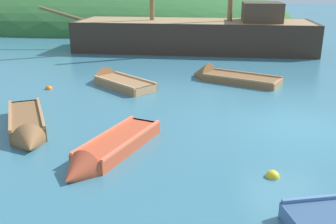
{
  "coord_description": "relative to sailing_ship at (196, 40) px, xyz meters",
  "views": [
    {
      "loc": [
        -4.76,
        -10.19,
        4.09
      ],
      "look_at": [
        -3.58,
        1.3,
        0.1
      ],
      "focal_mm": 40.8,
      "sensor_mm": 36.0,
      "label": 1
    }
  ],
  "objects": [
    {
      "name": "rowboat_near_dock",
      "position": [
        -7.09,
        -12.83,
        -0.52
      ],
      "size": [
        1.83,
        3.66,
        0.88
      ],
      "rotation": [
        0.0,
        0.0,
        4.98
      ],
      "color": "brown",
      "rests_on": "ground"
    },
    {
      "name": "buoy_yellow",
      "position": [
        -1.07,
        -16.12,
        -0.65
      ],
      "size": [
        0.31,
        0.31,
        0.31
      ],
      "primitive_type": "sphere",
      "color": "yellow",
      "rests_on": "ground"
    },
    {
      "name": "sailing_ship",
      "position": [
        0.0,
        0.0,
        0.0
      ],
      "size": [
        16.96,
        7.34,
        10.61
      ],
      "rotation": [
        0.0,
        0.0,
        2.91
      ],
      "color": "#38281E",
      "rests_on": "ground"
    },
    {
      "name": "rowboat_outer_right",
      "position": [
        -4.72,
        -14.7,
        -0.55
      ],
      "size": [
        2.61,
        3.5,
        0.88
      ],
      "rotation": [
        0.0,
        0.0,
        4.17
      ],
      "color": "#C64C2D",
      "rests_on": "ground"
    },
    {
      "name": "buoy_orange",
      "position": [
        -7.36,
        -8.25,
        -0.65
      ],
      "size": [
        0.28,
        0.28,
        0.28
      ],
      "primitive_type": "sphere",
      "color": "orange",
      "rests_on": "ground"
    },
    {
      "name": "rowboat_outer_left",
      "position": [
        -0.04,
        -7.56,
        -0.58
      ],
      "size": [
        3.85,
        3.36,
        1.22
      ],
      "rotation": [
        0.0,
        0.0,
        2.49
      ],
      "color": "brown",
      "rests_on": "ground"
    },
    {
      "name": "rowboat_far",
      "position": [
        -4.71,
        -7.86,
        -0.56
      ],
      "size": [
        2.94,
        3.38,
        1.09
      ],
      "rotation": [
        0.0,
        0.0,
        2.22
      ],
      "color": "#9E7047",
      "rests_on": "ground"
    },
    {
      "name": "ground_plane",
      "position": [
        0.64,
        -13.13,
        -0.65
      ],
      "size": [
        120.0,
        120.0,
        0.0
      ],
      "primitive_type": "plane",
      "color": "teal"
    },
    {
      "name": "shore_hill",
      "position": [
        -4.95,
        17.6,
        -0.65
      ],
      "size": [
        36.12,
        23.78,
        8.44
      ],
      "primitive_type": "ellipsoid",
      "color": "#2D602D",
      "rests_on": "ground"
    }
  ]
}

